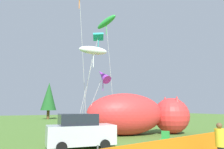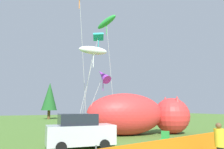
{
  "view_description": "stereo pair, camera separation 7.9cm",
  "coord_description": "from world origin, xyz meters",
  "px_view_note": "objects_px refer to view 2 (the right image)",
  "views": [
    {
      "loc": [
        -7.09,
        -10.38,
        2.36
      ],
      "look_at": [
        0.45,
        4.91,
        4.92
      ],
      "focal_mm": 35.0,
      "sensor_mm": 36.0,
      "label": 1
    },
    {
      "loc": [
        -7.02,
        -10.41,
        2.36
      ],
      "look_at": [
        0.45,
        4.91,
        4.92
      ],
      "focal_mm": 35.0,
      "sensor_mm": 36.0,
      "label": 2
    }
  ],
  "objects_px": {
    "spectator_in_blue_shirt": "(220,144)",
    "kite_purple_delta": "(103,76)",
    "parked_car": "(80,131)",
    "folding_chair": "(165,138)",
    "kite_green_fish": "(106,22)",
    "kite_teal_diamond": "(98,39)",
    "kite_white_ghost": "(93,51)",
    "inflatable_cat": "(137,116)"
  },
  "relations": [
    {
      "from": "inflatable_cat",
      "to": "spectator_in_blue_shirt",
      "type": "bearing_deg",
      "value": -93.85
    },
    {
      "from": "parked_car",
      "to": "inflatable_cat",
      "type": "relative_size",
      "value": 0.42
    },
    {
      "from": "kite_purple_delta",
      "to": "spectator_in_blue_shirt",
      "type": "bearing_deg",
      "value": -88.63
    },
    {
      "from": "parked_car",
      "to": "kite_white_ghost",
      "type": "relative_size",
      "value": 0.57
    },
    {
      "from": "spectator_in_blue_shirt",
      "to": "kite_green_fish",
      "type": "bearing_deg",
      "value": 86.11
    },
    {
      "from": "parked_car",
      "to": "inflatable_cat",
      "type": "distance_m",
      "value": 7.56
    },
    {
      "from": "inflatable_cat",
      "to": "kite_white_ghost",
      "type": "xyz_separation_m",
      "value": [
        -4.7,
        -1.37,
        4.95
      ]
    },
    {
      "from": "spectator_in_blue_shirt",
      "to": "kite_teal_diamond",
      "type": "relative_size",
      "value": 0.2
    },
    {
      "from": "spectator_in_blue_shirt",
      "to": "kite_white_ghost",
      "type": "bearing_deg",
      "value": 101.93
    },
    {
      "from": "inflatable_cat",
      "to": "kite_white_ghost",
      "type": "bearing_deg",
      "value": -152.41
    },
    {
      "from": "folding_chair",
      "to": "kite_white_ghost",
      "type": "height_order",
      "value": "kite_white_ghost"
    },
    {
      "from": "folding_chair",
      "to": "inflatable_cat",
      "type": "relative_size",
      "value": 0.1
    },
    {
      "from": "spectator_in_blue_shirt",
      "to": "kite_purple_delta",
      "type": "height_order",
      "value": "kite_purple_delta"
    },
    {
      "from": "folding_chair",
      "to": "kite_white_ghost",
      "type": "relative_size",
      "value": 0.13
    },
    {
      "from": "folding_chair",
      "to": "spectator_in_blue_shirt",
      "type": "height_order",
      "value": "spectator_in_blue_shirt"
    },
    {
      "from": "parked_car",
      "to": "kite_teal_diamond",
      "type": "height_order",
      "value": "kite_teal_diamond"
    },
    {
      "from": "parked_car",
      "to": "kite_white_ghost",
      "type": "height_order",
      "value": "kite_white_ghost"
    },
    {
      "from": "spectator_in_blue_shirt",
      "to": "kite_green_fish",
      "type": "xyz_separation_m",
      "value": [
        0.86,
        12.62,
        9.69
      ]
    },
    {
      "from": "kite_purple_delta",
      "to": "parked_car",
      "type": "bearing_deg",
      "value": -127.61
    },
    {
      "from": "kite_purple_delta",
      "to": "folding_chair",
      "type": "bearing_deg",
      "value": -76.44
    },
    {
      "from": "kite_teal_diamond",
      "to": "folding_chair",
      "type": "bearing_deg",
      "value": -73.91
    },
    {
      "from": "parked_car",
      "to": "spectator_in_blue_shirt",
      "type": "xyz_separation_m",
      "value": [
        3.64,
        -6.44,
        -0.01
      ]
    },
    {
      "from": "folding_chair",
      "to": "spectator_in_blue_shirt",
      "type": "distance_m",
      "value": 4.95
    },
    {
      "from": "kite_teal_diamond",
      "to": "kite_green_fish",
      "type": "bearing_deg",
      "value": 44.79
    },
    {
      "from": "kite_purple_delta",
      "to": "kite_teal_diamond",
      "type": "xyz_separation_m",
      "value": [
        -0.37,
        0.31,
        3.3
      ]
    },
    {
      "from": "kite_white_ghost",
      "to": "kite_purple_delta",
      "type": "xyz_separation_m",
      "value": [
        1.63,
        1.87,
        -1.55
      ]
    },
    {
      "from": "folding_chair",
      "to": "parked_car",
      "type": "bearing_deg",
      "value": -52.75
    },
    {
      "from": "inflatable_cat",
      "to": "kite_green_fish",
      "type": "distance_m",
      "value": 9.5
    },
    {
      "from": "parked_car",
      "to": "kite_teal_diamond",
      "type": "distance_m",
      "value": 9.24
    },
    {
      "from": "kite_white_ghost",
      "to": "folding_chair",
      "type": "bearing_deg",
      "value": -53.48
    },
    {
      "from": "kite_green_fish",
      "to": "kite_purple_delta",
      "type": "xyz_separation_m",
      "value": [
        -1.12,
        -1.79,
        -5.61
      ]
    },
    {
      "from": "kite_white_ghost",
      "to": "kite_teal_diamond",
      "type": "distance_m",
      "value": 3.07
    },
    {
      "from": "inflatable_cat",
      "to": "kite_teal_diamond",
      "type": "height_order",
      "value": "kite_teal_diamond"
    },
    {
      "from": "kite_green_fish",
      "to": "kite_white_ghost",
      "type": "bearing_deg",
      "value": -126.87
    },
    {
      "from": "kite_green_fish",
      "to": "kite_teal_diamond",
      "type": "relative_size",
      "value": 1.29
    },
    {
      "from": "parked_car",
      "to": "kite_teal_diamond",
      "type": "xyz_separation_m",
      "value": [
        3.0,
        4.7,
        7.37
      ]
    },
    {
      "from": "folding_chair",
      "to": "kite_white_ghost",
      "type": "xyz_separation_m",
      "value": [
        -3.09,
        4.17,
        6.06
      ]
    },
    {
      "from": "kite_green_fish",
      "to": "kite_teal_diamond",
      "type": "height_order",
      "value": "kite_green_fish"
    },
    {
      "from": "inflatable_cat",
      "to": "spectator_in_blue_shirt",
      "type": "distance_m",
      "value": 10.72
    },
    {
      "from": "spectator_in_blue_shirt",
      "to": "kite_purple_delta",
      "type": "distance_m",
      "value": 11.57
    },
    {
      "from": "inflatable_cat",
      "to": "kite_green_fish",
      "type": "xyz_separation_m",
      "value": [
        -1.95,
        2.3,
        9.01
      ]
    },
    {
      "from": "spectator_in_blue_shirt",
      "to": "kite_purple_delta",
      "type": "relative_size",
      "value": 0.3
    }
  ]
}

